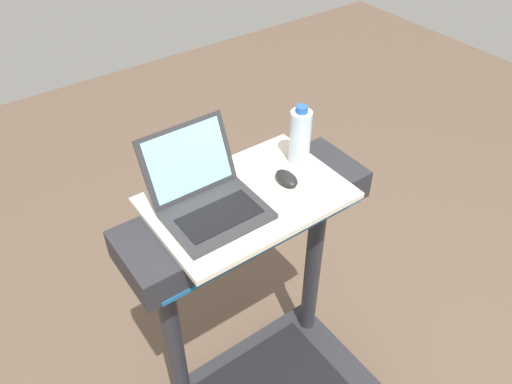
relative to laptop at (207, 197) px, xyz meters
The scene contains 4 objects.
desk_board 0.15m from the laptop, ahead, with size 0.65×0.44×0.02m, color beige.
laptop is the anchor object (origin of this frame).
computer_mouse 0.29m from the laptop, ahead, with size 0.06×0.10×0.03m, color black.
water_bottle 0.40m from the laptop, ahead, with size 0.08×0.08×0.22m.
Camera 1 is at (-0.72, -0.35, 2.22)m, focal length 35.48 mm.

